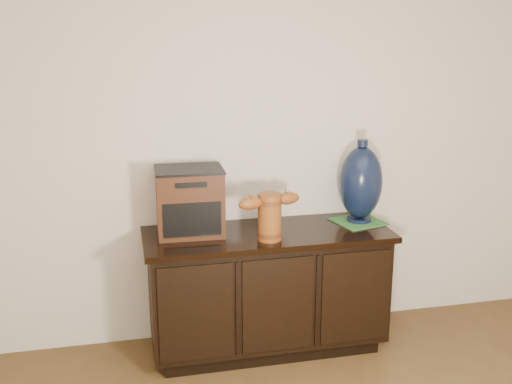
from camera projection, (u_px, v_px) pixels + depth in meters
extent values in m
plane|color=beige|center=(257.00, 133.00, 3.65)|extent=(4.50, 0.00, 4.50)
cube|color=black|center=(267.00, 340.00, 3.72)|extent=(1.29, 0.45, 0.08)
cube|color=black|center=(267.00, 287.00, 3.63)|extent=(1.40, 0.50, 0.64)
cube|color=black|center=(267.00, 234.00, 3.54)|extent=(1.46, 0.56, 0.03)
cube|color=black|center=(196.00, 313.00, 3.29)|extent=(0.41, 0.01, 0.56)
cube|color=black|center=(278.00, 305.00, 3.39)|extent=(0.41, 0.01, 0.56)
cube|color=black|center=(355.00, 297.00, 3.49)|extent=(0.41, 0.01, 0.56)
cylinder|color=brown|center=(270.00, 217.00, 3.37)|extent=(0.16, 0.16, 0.27)
cylinder|color=#38160A|center=(269.00, 234.00, 3.39)|extent=(0.17, 0.17, 0.03)
cylinder|color=#38160A|center=(270.00, 202.00, 3.34)|extent=(0.17, 0.17, 0.03)
ellipsoid|color=brown|center=(251.00, 203.00, 3.29)|extent=(0.16, 0.10, 0.07)
ellipsoid|color=brown|center=(288.00, 198.00, 3.39)|extent=(0.16, 0.10, 0.07)
cube|color=#402010|center=(190.00, 202.00, 3.46)|extent=(0.39, 0.31, 0.38)
cube|color=black|center=(192.00, 220.00, 3.33)|extent=(0.32, 0.02, 0.19)
cube|color=black|center=(189.00, 169.00, 3.41)|extent=(0.40, 0.32, 0.01)
cube|color=#306C31|center=(358.00, 221.00, 3.71)|extent=(0.33, 0.33, 0.01)
cylinder|color=black|center=(359.00, 219.00, 3.71)|extent=(0.15, 0.15, 0.02)
ellipsoid|color=black|center=(361.00, 183.00, 3.65)|extent=(0.32, 0.32, 0.45)
cylinder|color=black|center=(363.00, 143.00, 3.58)|extent=(0.06, 0.06, 0.04)
cylinder|color=#550E17|center=(273.00, 213.00, 3.62)|extent=(0.07, 0.07, 0.17)
cylinder|color=silver|center=(273.00, 197.00, 3.59)|extent=(0.06, 0.06, 0.03)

